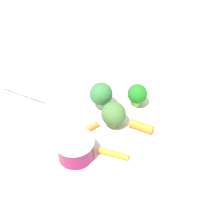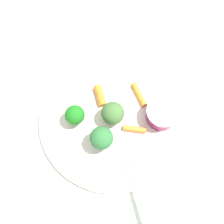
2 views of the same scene
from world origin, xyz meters
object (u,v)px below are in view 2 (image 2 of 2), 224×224
(sauce_cup, at_px, (162,114))
(broccoli_floret_0, at_px, (113,111))
(plate, at_px, (113,119))
(carrot_stick_0, at_px, (100,96))
(broccoli_floret_1, at_px, (75,115))
(carrot_stick_2, at_px, (135,129))
(carrot_stick_1, at_px, (139,94))
(fork, at_px, (139,205))
(broccoli_floret_2, at_px, (102,138))

(sauce_cup, xyz_separation_m, broccoli_floret_0, (-0.03, -0.08, 0.01))
(sauce_cup, bearing_deg, plate, -109.74)
(plate, height_order, carrot_stick_0, carrot_stick_0)
(broccoli_floret_0, relative_size, carrot_stick_0, 1.18)
(sauce_cup, relative_size, broccoli_floret_1, 1.29)
(carrot_stick_2, bearing_deg, plate, -141.19)
(plate, bearing_deg, carrot_stick_0, -170.65)
(carrot_stick_0, height_order, carrot_stick_1, carrot_stick_0)
(sauce_cup, xyz_separation_m, carrot_stick_1, (-0.06, -0.02, -0.01))
(fork, bearing_deg, plate, 174.66)
(carrot_stick_2, bearing_deg, sauce_cup, 96.18)
(broccoli_floret_0, height_order, carrot_stick_0, broccoli_floret_0)
(broccoli_floret_0, bearing_deg, carrot_stick_2, 33.69)
(plate, bearing_deg, carrot_stick_1, 111.34)
(plate, height_order, carrot_stick_2, carrot_stick_2)
(broccoli_floret_2, xyz_separation_m, carrot_stick_1, (-0.06, 0.10, -0.03))
(broccoli_floret_0, xyz_separation_m, carrot_stick_2, (0.04, 0.03, -0.02))
(plate, distance_m, sauce_cup, 0.09)
(fork, bearing_deg, carrot_stick_0, 178.00)
(broccoli_floret_1, relative_size, carrot_stick_0, 1.11)
(plate, xyz_separation_m, sauce_cup, (0.03, 0.09, 0.02))
(broccoli_floret_1, relative_size, carrot_stick_1, 0.93)
(broccoli_floret_2, height_order, fork, broccoli_floret_2)
(carrot_stick_0, bearing_deg, carrot_stick_2, 23.80)
(plate, height_order, broccoli_floret_2, broccoli_floret_2)
(sauce_cup, bearing_deg, carrot_stick_1, -158.44)
(carrot_stick_0, xyz_separation_m, carrot_stick_2, (0.08, 0.04, -0.00))
(broccoli_floret_1, xyz_separation_m, carrot_stick_0, (-0.03, 0.06, -0.02))
(sauce_cup, bearing_deg, carrot_stick_0, -130.19)
(plate, relative_size, sauce_cup, 4.67)
(carrot_stick_1, bearing_deg, carrot_stick_0, -108.15)
(sauce_cup, height_order, broccoli_floret_2, broccoli_floret_2)
(carrot_stick_0, bearing_deg, sauce_cup, 49.81)
(plate, xyz_separation_m, carrot_stick_1, (-0.02, 0.06, 0.01))
(broccoli_floret_1, height_order, carrot_stick_1, broccoli_floret_1)
(plate, height_order, broccoli_floret_1, broccoli_floret_1)
(plate, distance_m, broccoli_floret_1, 0.08)
(plate, relative_size, broccoli_floret_0, 5.70)
(broccoli_floret_1, relative_size, fork, 0.26)
(fork, bearing_deg, carrot_stick_2, 160.68)
(broccoli_floret_1, height_order, broccoli_floret_2, broccoli_floret_2)
(broccoli_floret_0, bearing_deg, carrot_stick_1, 108.92)
(carrot_stick_0, bearing_deg, carrot_stick_1, 71.85)
(broccoli_floret_2, bearing_deg, sauce_cup, 93.31)
(broccoli_floret_2, xyz_separation_m, carrot_stick_0, (-0.09, 0.03, -0.03))
(broccoli_floret_2, relative_size, fork, 0.31)
(broccoli_floret_1, bearing_deg, sauce_cup, 71.05)
(carrot_stick_2, relative_size, fork, 0.24)
(plate, xyz_separation_m, carrot_stick_0, (-0.05, -0.01, 0.01))
(fork, bearing_deg, broccoli_floret_0, 173.95)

